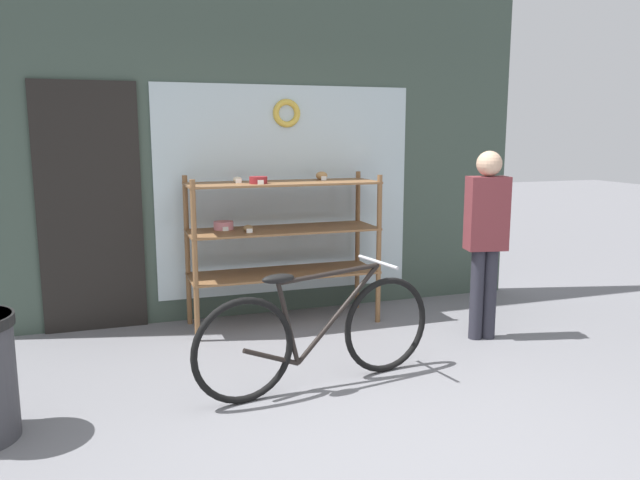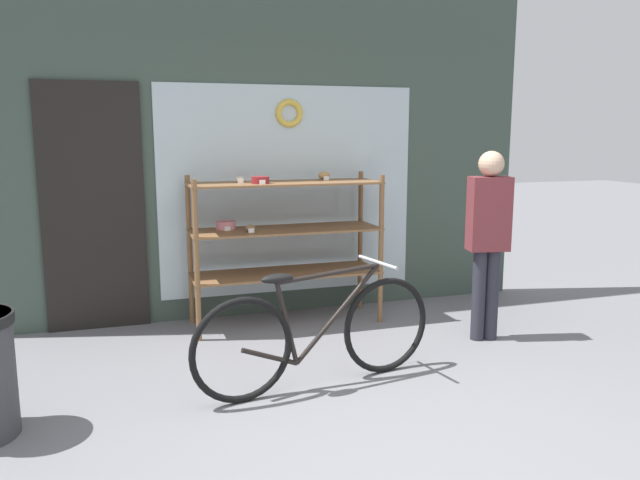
{
  "view_description": "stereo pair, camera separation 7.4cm",
  "coord_description": "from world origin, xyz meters",
  "views": [
    {
      "loc": [
        -1.38,
        -2.76,
        1.69
      ],
      "look_at": [
        0.03,
        1.34,
        0.93
      ],
      "focal_mm": 35.0,
      "sensor_mm": 36.0,
      "label": 1
    },
    {
      "loc": [
        -1.31,
        -2.78,
        1.69
      ],
      "look_at": [
        0.03,
        1.34,
        0.93
      ],
      "focal_mm": 35.0,
      "sensor_mm": 36.0,
      "label": 2
    }
  ],
  "objects": [
    {
      "name": "ground_plane",
      "position": [
        0.0,
        0.0,
        0.0
      ],
      "size": [
        30.0,
        30.0,
        0.0
      ],
      "primitive_type": "plane",
      "color": "slate"
    },
    {
      "name": "storefront_facade",
      "position": [
        -0.04,
        2.82,
        1.91
      ],
      "size": [
        5.12,
        0.13,
        3.94
      ],
      "color": "#3D4C42",
      "rests_on": "ground_plane"
    },
    {
      "name": "display_case",
      "position": [
        0.04,
        2.42,
        0.84
      ],
      "size": [
        1.65,
        0.54,
        1.33
      ],
      "color": "brown",
      "rests_on": "ground_plane"
    },
    {
      "name": "bicycle",
      "position": [
        -0.1,
        0.99,
        0.37
      ],
      "size": [
        1.74,
        0.49,
        0.82
      ],
      "rotation": [
        0.0,
        0.0,
        0.18
      ],
      "color": "black",
      "rests_on": "ground_plane"
    },
    {
      "name": "pedestrian",
      "position": [
        1.49,
        1.49,
        0.9
      ],
      "size": [
        0.35,
        0.24,
        1.54
      ],
      "rotation": [
        0.0,
        0.0,
        -0.21
      ],
      "color": "#282833",
      "rests_on": "ground_plane"
    }
  ]
}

